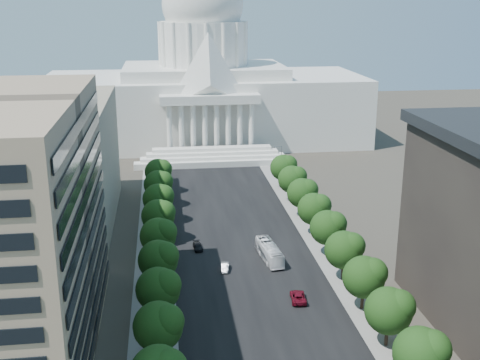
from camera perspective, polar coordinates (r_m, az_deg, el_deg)
name	(u,v)px	position (r m, az deg, el deg)	size (l,w,h in m)	color
road_asphalt	(234,228)	(145.82, -0.57, -4.57)	(30.00, 260.00, 0.01)	black
sidewalk_left	(155,232)	(144.95, -8.07, -4.88)	(8.00, 260.00, 0.02)	gray
sidewalk_right	(311,224)	(149.12, 6.72, -4.19)	(8.00, 260.00, 0.02)	gray
capitol	(204,89)	(232.61, -3.42, 8.62)	(120.00, 56.00, 73.00)	white
office_block_left_far	(31,164)	(153.10, -19.20, 1.43)	(38.00, 52.00, 30.00)	gray
tree_l_c	(160,325)	(93.22, -7.57, -13.47)	(7.79, 7.60, 9.97)	#33261C
tree_l_d	(160,288)	(103.77, -7.59, -10.13)	(7.79, 7.60, 9.97)	#33261C
tree_l_e	(160,259)	(114.60, -7.61, -7.42)	(7.79, 7.60, 9.97)	#33261C
tree_l_f	(160,235)	(125.64, -7.62, -5.18)	(7.79, 7.60, 9.97)	#33261C
tree_l_g	(160,215)	(136.85, -7.64, -3.30)	(7.79, 7.60, 9.97)	#33261C
tree_l_h	(159,198)	(148.18, -7.65, -1.71)	(7.79, 7.60, 9.97)	#33261C
tree_l_i	(159,184)	(159.61, -7.65, -0.35)	(7.79, 7.60, 9.97)	#33261C
tree_l_j	(159,171)	(171.11, -7.66, 0.83)	(7.79, 7.60, 9.97)	#33261C
tree_r_b	(423,352)	(89.93, 16.97, -15.36)	(7.79, 7.60, 9.97)	#33261C
tree_r_c	(391,310)	(99.38, 14.13, -11.82)	(7.79, 7.60, 9.97)	#33261C
tree_r_d	(366,276)	(109.33, 11.86, -8.89)	(7.79, 7.60, 9.97)	#33261C
tree_r_e	(346,249)	(119.66, 10.00, -6.45)	(7.79, 7.60, 9.97)	#33261C
tree_r_f	(329,227)	(130.28, 8.45, -4.40)	(7.79, 7.60, 9.97)	#33261C
tree_r_g	(315,208)	(141.11, 7.15, -2.65)	(7.79, 7.60, 9.97)	#33261C
tree_r_h	(303,192)	(152.13, 6.04, -1.16)	(7.79, 7.60, 9.97)	#33261C
tree_r_i	(293,179)	(163.28, 5.07, 0.14)	(7.79, 7.60, 9.97)	#33261C
tree_r_j	(284,167)	(174.54, 4.24, 1.26)	(7.79, 7.60, 9.97)	#33261C
streetlight_b	(402,315)	(99.58, 15.14, -12.26)	(2.61, 0.44, 9.00)	gray
streetlight_c	(353,251)	(120.54, 10.67, -6.64)	(2.61, 0.44, 9.00)	gray
streetlight_d	(320,209)	(142.80, 7.63, -2.70)	(2.61, 0.44, 9.00)	gray
streetlight_e	(297,178)	(165.84, 5.44, 0.16)	(2.61, 0.44, 9.00)	gray
streetlight_f	(280,156)	(189.38, 3.78, 2.32)	(2.61, 0.44, 9.00)	gray
car_silver	(225,267)	(123.88, -1.43, -8.27)	(1.43, 4.09, 1.35)	#B0B2B8
car_red	(298,297)	(112.76, 5.53, -10.97)	(2.63, 5.70, 1.58)	maroon
car_dark_b	(198,247)	(133.93, -4.03, -6.31)	(1.86, 4.57, 1.33)	black
city_bus	(269,252)	(128.37, 2.81, -6.83)	(2.94, 12.55, 3.49)	white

